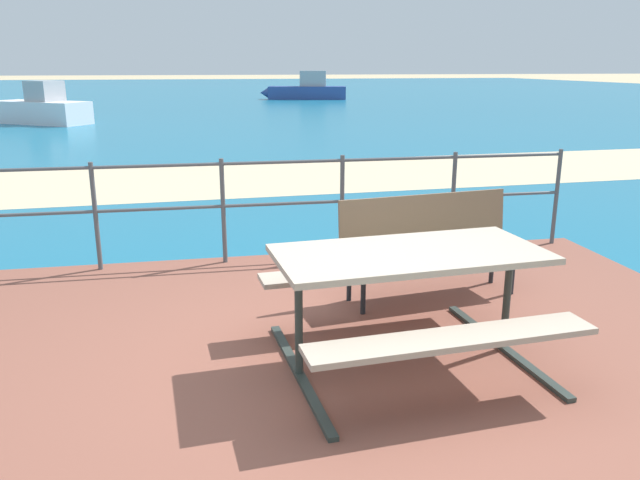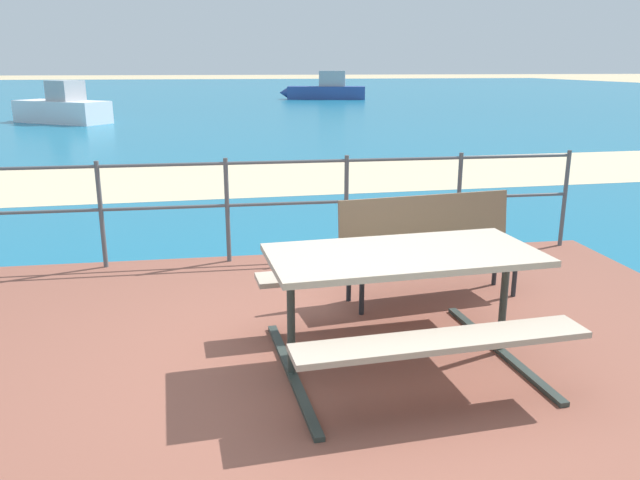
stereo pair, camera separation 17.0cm
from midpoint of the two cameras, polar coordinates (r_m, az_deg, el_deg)
ground_plane at (r=4.12m, az=2.19°, el=-12.52°), size 240.00×240.00×0.00m
patio_paving at (r=4.10m, az=2.19°, el=-12.15°), size 6.40×5.20×0.06m
sea_water at (r=43.60m, az=-8.40°, el=12.98°), size 90.00×90.00×0.01m
beach_strip at (r=11.23m, az=-5.32°, el=5.68°), size 54.10×5.71×0.01m
picnic_table at (r=3.99m, az=8.76°, el=-3.53°), size 1.79×1.61×0.76m
park_bench at (r=5.26m, az=10.90°, el=0.25°), size 1.57×0.62×0.84m
railing_fence at (r=6.17m, az=-2.18°, el=4.05°), size 5.94×0.04×1.03m
boat_near at (r=23.55m, az=-22.35°, el=10.99°), size 3.75×3.03×1.41m
boat_mid at (r=36.77m, az=0.64°, el=13.48°), size 4.97×2.01×1.58m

